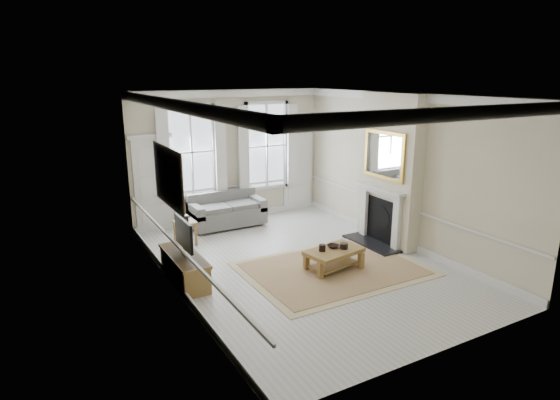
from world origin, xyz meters
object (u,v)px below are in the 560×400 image
tv_stand (185,268)px  side_table (185,226)px  sofa (226,212)px  coffee_table (334,253)px

tv_stand → side_table: bearing=71.5°
sofa → side_table: 1.59m
sofa → side_table: size_ratio=3.36×
sofa → side_table: bearing=-148.5°
sofa → coffee_table: sofa is taller
tv_stand → coffee_table: bearing=-18.1°
sofa → tv_stand: sofa is taller
tv_stand → sofa: bearing=54.0°
sofa → coffee_table: 3.72m
side_table → coffee_table: (2.13, -2.81, -0.10)m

